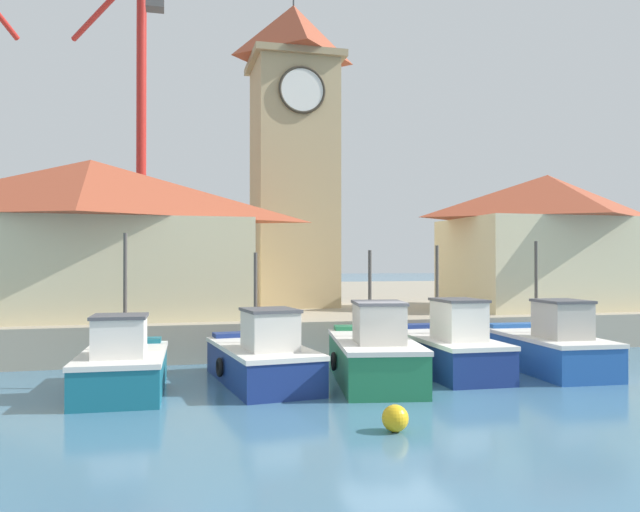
% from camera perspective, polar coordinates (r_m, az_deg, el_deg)
% --- Properties ---
extents(ground_plane, '(300.00, 300.00, 0.00)m').
position_cam_1_polar(ground_plane, '(15.59, 6.97, -12.71)').
color(ground_plane, teal).
extents(quay_wharf, '(120.00, 40.00, 1.26)m').
position_cam_1_polar(quay_wharf, '(40.78, -6.31, -4.25)').
color(quay_wharf, '#9E937F').
rests_on(quay_wharf, ground).
extents(fishing_boat_far_left, '(2.25, 4.30, 4.04)m').
position_cam_1_polar(fishing_boat_far_left, '(16.60, -17.61, -9.56)').
color(fishing_boat_far_left, '#196B7F').
rests_on(fishing_boat_far_left, ground).
extents(fishing_boat_left_outer, '(2.65, 5.11, 3.55)m').
position_cam_1_polar(fishing_boat_left_outer, '(17.09, -5.33, -9.28)').
color(fishing_boat_left_outer, navy).
rests_on(fishing_boat_left_outer, ground).
extents(fishing_boat_left_inner, '(2.86, 5.33, 3.62)m').
position_cam_1_polar(fishing_boat_left_inner, '(17.22, 4.94, -8.95)').
color(fishing_boat_left_inner, '#237A4C').
rests_on(fishing_boat_left_inner, ground).
extents(fishing_boat_mid_left, '(2.11, 5.27, 3.79)m').
position_cam_1_polar(fishing_boat_mid_left, '(19.08, 11.54, -8.22)').
color(fishing_boat_mid_left, navy).
rests_on(fishing_boat_mid_left, ground).
extents(fishing_boat_center, '(2.31, 4.99, 3.93)m').
position_cam_1_polar(fishing_boat_center, '(20.18, 20.13, -7.79)').
color(fishing_boat_center, '#2356A8').
rests_on(fishing_boat_center, ground).
extents(clock_tower, '(4.03, 4.03, 15.36)m').
position_cam_1_polar(clock_tower, '(28.85, -2.44, 9.84)').
color(clock_tower, tan).
rests_on(clock_tower, quay_wharf).
extents(warehouse_left, '(11.63, 5.56, 5.71)m').
position_cam_1_polar(warehouse_left, '(23.94, -20.24, 1.67)').
color(warehouse_left, beige).
rests_on(warehouse_left, quay_wharf).
extents(warehouse_right, '(8.62, 5.92, 5.83)m').
position_cam_1_polar(warehouse_right, '(29.03, 20.10, 1.42)').
color(warehouse_right, beige).
rests_on(warehouse_right, quay_wharf).
extents(port_crane_far, '(5.98, 8.43, 19.50)m').
position_cam_1_polar(port_crane_far, '(37.75, -16.23, 8.28)').
color(port_crane_far, maroon).
rests_on(port_crane_far, quay_wharf).
extents(mooring_buoy, '(0.52, 0.52, 0.52)m').
position_cam_1_polar(mooring_buoy, '(12.53, 6.89, -14.51)').
color(mooring_buoy, gold).
rests_on(mooring_buoy, ground).
extents(dock_worker_near_tower, '(0.34, 0.22, 1.62)m').
position_cam_1_polar(dock_worker_near_tower, '(21.55, -7.23, -3.66)').
color(dock_worker_near_tower, '#33333D').
rests_on(dock_worker_near_tower, quay_wharf).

